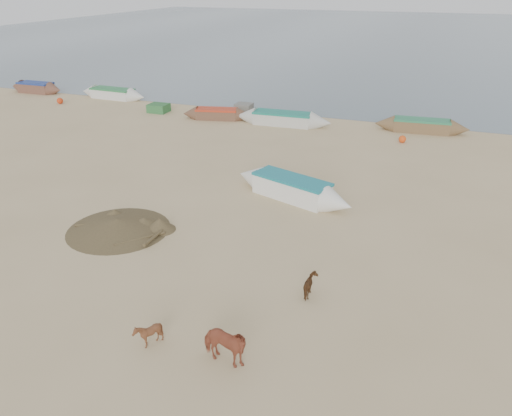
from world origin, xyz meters
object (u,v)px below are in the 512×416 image
(calf_front, at_px, (148,334))
(near_canoe, at_px, (292,188))
(cow_adult, at_px, (224,346))
(calf_right, at_px, (311,286))

(calf_front, bearing_deg, near_canoe, 158.28)
(cow_adult, height_order, calf_front, cow_adult)
(cow_adult, bearing_deg, near_canoe, 14.69)
(cow_adult, xyz_separation_m, calf_right, (1.31, 3.76, -0.24))
(calf_front, distance_m, calf_right, 5.22)
(calf_right, relative_size, near_canoe, 0.12)
(calf_front, height_order, near_canoe, near_canoe)
(cow_adult, distance_m, calf_right, 3.99)
(calf_right, height_order, near_canoe, near_canoe)
(cow_adult, distance_m, near_canoe, 10.97)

